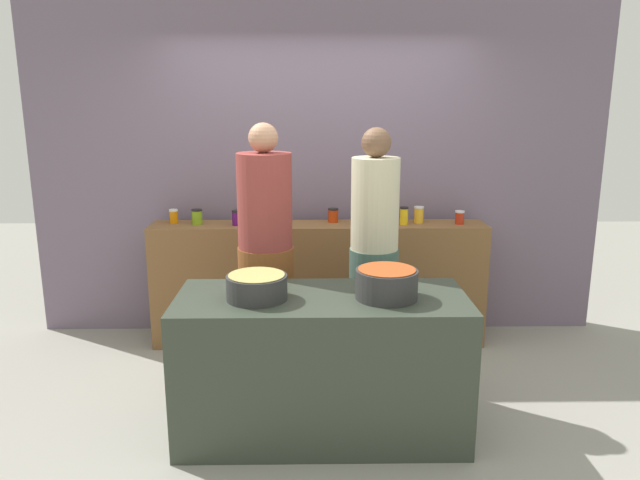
% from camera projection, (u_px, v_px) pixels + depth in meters
% --- Properties ---
extents(ground, '(12.00, 12.00, 0.00)m').
position_uv_depth(ground, '(321.00, 406.00, 3.97)').
color(ground, gray).
extents(storefront_wall, '(4.80, 0.12, 3.00)m').
position_uv_depth(storefront_wall, '(318.00, 158.00, 5.03)').
color(storefront_wall, slate).
rests_on(storefront_wall, ground).
extents(display_shelf, '(2.70, 0.36, 1.00)m').
position_uv_depth(display_shelf, '(319.00, 284.00, 4.92)').
color(display_shelf, brown).
rests_on(display_shelf, ground).
extents(prep_table, '(1.70, 0.70, 0.87)m').
position_uv_depth(prep_table, '(322.00, 365.00, 3.58)').
color(prep_table, '#323A2F').
rests_on(prep_table, ground).
extents(preserve_jar_0, '(0.07, 0.07, 0.11)m').
position_uv_depth(preserve_jar_0, '(174.00, 216.00, 4.83)').
color(preserve_jar_0, orange).
rests_on(preserve_jar_0, display_shelf).
extents(preserve_jar_1, '(0.09, 0.09, 0.12)m').
position_uv_depth(preserve_jar_1, '(197.00, 217.00, 4.79)').
color(preserve_jar_1, olive).
rests_on(preserve_jar_1, display_shelf).
extents(preserve_jar_2, '(0.08, 0.08, 0.12)m').
position_uv_depth(preserve_jar_2, '(237.00, 218.00, 4.74)').
color(preserve_jar_2, '#520F5E').
rests_on(preserve_jar_2, display_shelf).
extents(preserve_jar_3, '(0.07, 0.07, 0.14)m').
position_uv_depth(preserve_jar_3, '(271.00, 214.00, 4.84)').
color(preserve_jar_3, orange).
rests_on(preserve_jar_3, display_shelf).
extents(preserve_jar_4, '(0.09, 0.09, 0.11)m').
position_uv_depth(preserve_jar_4, '(333.00, 215.00, 4.86)').
color(preserve_jar_4, '#B9320D').
rests_on(preserve_jar_4, display_shelf).
extents(preserve_jar_5, '(0.07, 0.07, 0.14)m').
position_uv_depth(preserve_jar_5, '(360.00, 216.00, 4.76)').
color(preserve_jar_5, '#46164D').
rests_on(preserve_jar_5, display_shelf).
extents(preserve_jar_6, '(0.07, 0.07, 0.14)m').
position_uv_depth(preserve_jar_6, '(404.00, 216.00, 4.78)').
color(preserve_jar_6, yellow).
rests_on(preserve_jar_6, display_shelf).
extents(preserve_jar_7, '(0.08, 0.08, 0.13)m').
position_uv_depth(preserve_jar_7, '(419.00, 215.00, 4.84)').
color(preserve_jar_7, gold).
rests_on(preserve_jar_7, display_shelf).
extents(preserve_jar_8, '(0.07, 0.07, 0.11)m').
position_uv_depth(preserve_jar_8, '(460.00, 217.00, 4.79)').
color(preserve_jar_8, '#B32713').
rests_on(preserve_jar_8, display_shelf).
extents(cooking_pot_left, '(0.35, 0.35, 0.15)m').
position_uv_depth(cooking_pot_left, '(257.00, 287.00, 3.41)').
color(cooking_pot_left, '#2D2D2D').
rests_on(cooking_pot_left, prep_table).
extents(cooking_pot_center, '(0.36, 0.36, 0.17)m').
position_uv_depth(cooking_pot_center, '(387.00, 284.00, 3.43)').
color(cooking_pot_center, '#2D2D2D').
rests_on(cooking_pot_center, prep_table).
extents(cook_with_tongs, '(0.37, 0.37, 1.84)m').
position_uv_depth(cook_with_tongs, '(266.00, 274.00, 4.03)').
color(cook_with_tongs, brown).
rests_on(cook_with_tongs, ground).
extents(cook_in_cap, '(0.33, 0.33, 1.81)m').
position_uv_depth(cook_in_cap, '(374.00, 273.00, 4.07)').
color(cook_in_cap, '#3E5B51').
rests_on(cook_in_cap, ground).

